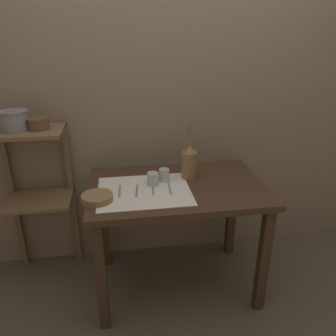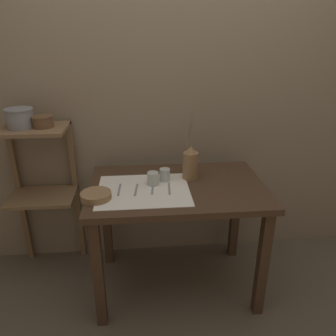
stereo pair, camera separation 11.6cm
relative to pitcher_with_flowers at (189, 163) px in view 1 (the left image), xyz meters
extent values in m
plane|color=brown|center=(-0.10, -0.10, -0.89)|extent=(12.00, 12.00, 0.00)
cube|color=gray|center=(-0.10, 0.37, 0.31)|extent=(7.00, 0.06, 2.40)
cube|color=#422D1E|center=(-0.10, -0.10, -0.13)|extent=(1.11, 0.72, 0.04)
cube|color=#422D1E|center=(-0.59, -0.40, -0.52)|extent=(0.06, 0.06, 0.75)
cube|color=#422D1E|center=(0.40, -0.40, -0.52)|extent=(0.06, 0.06, 0.75)
cube|color=#422D1E|center=(-0.59, 0.20, -0.52)|extent=(0.06, 0.06, 0.75)
cube|color=#422D1E|center=(0.40, 0.20, -0.52)|extent=(0.06, 0.06, 0.75)
cube|color=brown|center=(-1.02, 0.16, 0.21)|extent=(0.45, 0.32, 0.02)
cube|color=brown|center=(-1.02, 0.16, -0.28)|extent=(0.45, 0.32, 0.02)
cube|color=brown|center=(-1.22, 0.31, -0.33)|extent=(0.04, 0.04, 1.11)
cube|color=brown|center=(-0.81, 0.31, -0.33)|extent=(0.04, 0.04, 1.11)
cube|color=white|center=(-0.31, -0.15, -0.10)|extent=(0.56, 0.46, 0.00)
cylinder|color=olive|center=(0.00, 0.00, -0.02)|extent=(0.10, 0.10, 0.18)
cone|color=olive|center=(0.00, 0.00, 0.10)|extent=(0.07, 0.07, 0.05)
cylinder|color=#847056|center=(0.00, 0.00, 0.19)|extent=(0.01, 0.02, 0.13)
cylinder|color=#847056|center=(-0.01, 0.01, 0.19)|extent=(0.03, 0.02, 0.13)
cylinder|color=#847056|center=(0.01, 0.01, 0.20)|extent=(0.01, 0.03, 0.15)
cylinder|color=#847056|center=(-0.01, -0.01, 0.19)|extent=(0.02, 0.02, 0.14)
cylinder|color=#847056|center=(0.00, 0.00, 0.22)|extent=(0.05, 0.03, 0.20)
cylinder|color=#847056|center=(-0.01, 0.02, 0.23)|extent=(0.03, 0.03, 0.21)
cylinder|color=#8E6B47|center=(-0.59, -0.23, -0.09)|extent=(0.18, 0.18, 0.04)
cylinder|color=#B7C1BC|center=(-0.25, -0.08, -0.06)|extent=(0.07, 0.07, 0.08)
cylinder|color=#B7C1BC|center=(-0.17, -0.02, -0.06)|extent=(0.07, 0.07, 0.08)
cube|color=gray|center=(-0.46, -0.14, -0.10)|extent=(0.02, 0.16, 0.00)
cube|color=gray|center=(-0.35, -0.15, -0.10)|extent=(0.03, 0.16, 0.00)
cube|color=gray|center=(-0.25, -0.14, -0.10)|extent=(0.03, 0.16, 0.00)
sphere|color=gray|center=(-0.25, -0.06, -0.10)|extent=(0.02, 0.02, 0.02)
cube|color=gray|center=(-0.15, -0.15, -0.10)|extent=(0.02, 0.16, 0.00)
cylinder|color=gray|center=(-1.07, 0.16, 0.28)|extent=(0.17, 0.17, 0.12)
cylinder|color=gray|center=(-1.07, 0.16, 0.34)|extent=(0.18, 0.18, 0.01)
cylinder|color=brown|center=(-0.94, 0.16, 0.26)|extent=(0.13, 0.13, 0.07)
cylinder|color=brown|center=(-0.94, 0.16, 0.29)|extent=(0.14, 0.14, 0.01)
camera|label=1|loc=(-0.44, -1.93, 0.79)|focal=35.00mm
camera|label=2|loc=(-0.32, -1.95, 0.79)|focal=35.00mm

